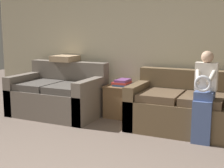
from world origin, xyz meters
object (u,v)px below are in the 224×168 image
Objects in this scene: child_left_seated at (204,93)px; throw_pillow at (65,58)px; couch_main at (204,111)px; couch_side at (58,96)px; side_shelf at (122,101)px; book_stack at (122,83)px.

throw_pillow is at bearing 165.84° from child_left_seated.
couch_main is 2.58m from throw_pillow.
child_left_seated is at bearing -82.13° from couch_main.
couch_side is at bearing 173.14° from child_left_seated.
couch_main is at bearing -6.09° from throw_pillow.
side_shelf is 1.30m from throw_pillow.
couch_side is 0.71m from throw_pillow.
throw_pillow is (-2.49, 0.27, 0.62)m from couch_main.
book_stack is at bearing 17.68° from couch_side.
child_left_seated is at bearing -24.07° from book_stack.
child_left_seated is at bearing -14.16° from throw_pillow.
couch_side is 1.10m from side_shelf.
book_stack is at bearing -0.46° from throw_pillow.
book_stack is (-1.41, 0.63, -0.07)m from child_left_seated.
book_stack is (0.00, 0.00, 0.31)m from side_shelf.
throw_pillow is at bearing 173.91° from couch_main.
couch_side is 3.69× the size of throw_pillow.
throw_pillow is (-0.07, 0.34, 0.61)m from couch_side.
throw_pillow is at bearing 179.54° from book_stack.
side_shelf is at bearing 17.62° from couch_side.
couch_side reaches higher than side_shelf.
couch_main is 5.16× the size of throw_pillow.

